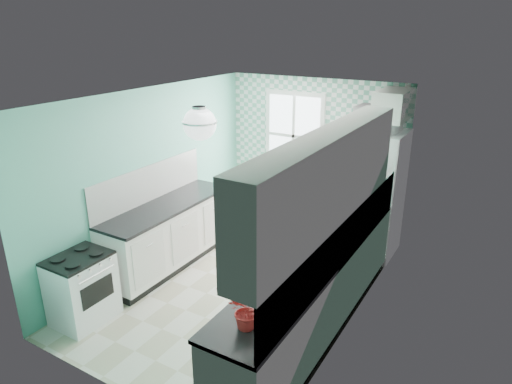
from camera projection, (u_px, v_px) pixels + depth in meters
The scene contains 26 objects.
floor at pixel (243, 285), 6.12m from camera, with size 3.00×4.40×0.02m, color beige.
ceiling at pixel (241, 95), 5.24m from camera, with size 3.00×4.40×0.02m, color white.
wall_back at pixel (314, 156), 7.46m from camera, with size 3.00×0.02×2.50m, color #5FBAA2.
wall_front at pixel (105, 277), 3.90m from camera, with size 3.00×0.02×2.50m, color #5FBAA2.
wall_left at pixel (151, 178), 6.40m from camera, with size 0.02×4.40×2.50m, color #5FBAA2.
wall_right at pixel (360, 223), 4.96m from camera, with size 0.02×4.40×2.50m, color #5FBAA2.
accent_wall at pixel (314, 156), 7.45m from camera, with size 3.00×0.01×2.50m, color #66AD93.
window at pixel (294, 136), 7.49m from camera, with size 1.04×0.05×1.44m.
backsplash_right at pixel (345, 241), 4.67m from camera, with size 0.02×3.60×0.51m, color white.
backsplash_left at pixel (149, 183), 6.35m from camera, with size 0.02×2.15×0.51m, color white.
upper_cabinets_right at pixel (327, 179), 4.33m from camera, with size 0.33×3.20×0.90m, color white.
upper_cabinet_fridge at pixel (394, 105), 6.19m from camera, with size 0.40×0.74×0.40m, color white.
ceiling_light at pixel (200, 124), 4.66m from camera, with size 0.34×0.34×0.35m.
base_cabinets_right at pixel (315, 295), 5.06m from camera, with size 0.60×3.60×0.90m, color white.
countertop_right at pixel (316, 257), 4.91m from camera, with size 0.63×3.60×0.04m, color black.
base_cabinets_left at pixel (169, 236), 6.47m from camera, with size 0.60×2.15×0.90m, color white.
countertop_left at pixel (167, 206), 6.30m from camera, with size 0.63×2.15×0.04m, color black.
fridge at pixel (372, 193), 6.73m from camera, with size 0.81×0.80×1.87m.
stove at pixel (82, 288), 5.26m from camera, with size 0.54×0.67×0.80m.
sink at pixel (352, 221), 5.78m from camera, with size 0.48×0.40×0.53m.
rug at pixel (252, 271), 6.42m from camera, with size 0.75×1.07×0.02m, color #61080C.
dish_towel at pixel (326, 248), 6.07m from camera, with size 0.02×0.26×0.40m, color #67B0AB.
fruit_bowl at pixel (268, 304), 3.99m from camera, with size 0.29×0.29×0.07m, color white.
potted_plant at pixel (248, 312), 3.68m from camera, with size 0.29×0.25×0.32m, color #B32025.
soap_bottle at pixel (357, 214), 5.77m from camera, with size 0.07×0.08×0.17m, color #89A0AC.
microwave at pixel (379, 119), 6.34m from camera, with size 0.61×0.42×0.34m, color white.
Camera 1 is at (2.84, -4.48, 3.29)m, focal length 32.00 mm.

